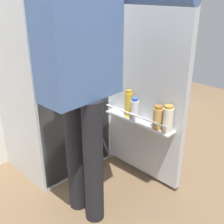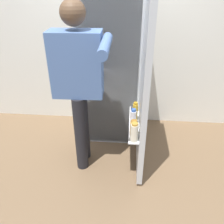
% 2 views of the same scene
% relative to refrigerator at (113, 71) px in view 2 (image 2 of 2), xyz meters
% --- Properties ---
extents(ground_plane, '(5.61, 5.61, 0.00)m').
position_rel_refrigerator_xyz_m(ground_plane, '(-0.03, -0.48, -0.85)').
color(ground_plane, brown).
extents(kitchen_wall, '(4.40, 0.10, 2.56)m').
position_rel_refrigerator_xyz_m(kitchen_wall, '(-0.03, 0.39, 0.43)').
color(kitchen_wall, silver).
rests_on(kitchen_wall, ground_plane).
extents(refrigerator, '(0.73, 1.25, 1.70)m').
position_rel_refrigerator_xyz_m(refrigerator, '(0.00, 0.00, 0.00)').
color(refrigerator, silver).
rests_on(refrigerator, ground_plane).
extents(person, '(0.56, 0.76, 1.64)m').
position_rel_refrigerator_xyz_m(person, '(-0.26, -0.58, 0.14)').
color(person, black).
rests_on(person, ground_plane).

